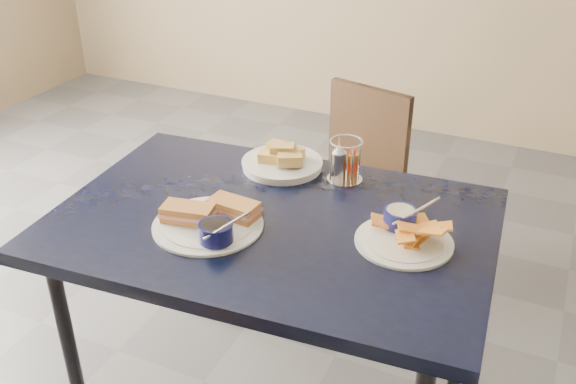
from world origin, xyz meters
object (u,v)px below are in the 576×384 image
at_px(sandwich_plate, 211,220).
at_px(plantain_plate, 404,232).
at_px(bread_basket, 282,161).
at_px(chair_far, 352,169).
at_px(condiment_caddy, 344,163).
at_px(dining_table, 273,238).

height_order(sandwich_plate, plantain_plate, same).
bearing_deg(bread_basket, plantain_plate, -27.39).
bearing_deg(bread_basket, chair_far, 88.11).
height_order(chair_far, plantain_plate, plantain_plate).
distance_m(chair_far, plantain_plate, 1.04).
distance_m(bread_basket, condiment_caddy, 0.21).
xyz_separation_m(chair_far, plantain_plate, (0.45, -0.88, 0.32)).
height_order(plantain_plate, condiment_caddy, condiment_caddy).
distance_m(chair_far, sandwich_plate, 1.09).
xyz_separation_m(dining_table, sandwich_plate, (-0.13, -0.11, 0.09)).
distance_m(sandwich_plate, condiment_caddy, 0.47).
xyz_separation_m(dining_table, chair_far, (-0.09, 0.94, -0.23)).
xyz_separation_m(sandwich_plate, bread_basket, (0.02, 0.41, 0.00)).
xyz_separation_m(dining_table, bread_basket, (-0.11, 0.29, 0.09)).
distance_m(sandwich_plate, bread_basket, 0.41).
relative_size(chair_far, condiment_caddy, 5.83).
height_order(dining_table, sandwich_plate, sandwich_plate).
bearing_deg(sandwich_plate, plantain_plate, 18.43).
bearing_deg(bread_basket, condiment_caddy, 1.20).
relative_size(bread_basket, condiment_caddy, 1.87).
distance_m(dining_table, sandwich_plate, 0.19).
bearing_deg(sandwich_plate, dining_table, 40.42).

